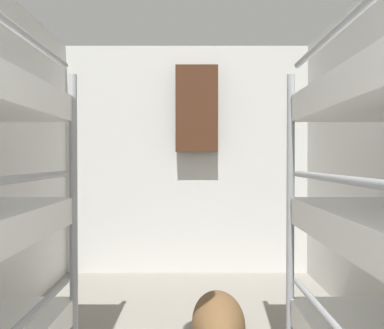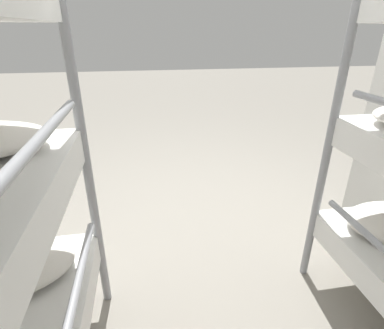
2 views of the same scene
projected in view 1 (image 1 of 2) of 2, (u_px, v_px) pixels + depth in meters
name	position (u px, v px, depth m)	size (l,w,h in m)	color
wall_back	(188.00, 160.00, 3.74)	(2.74, 0.06, 2.46)	silver
duffel_bag	(219.00, 321.00, 2.24)	(0.34, 0.60, 0.34)	brown
hanging_coat	(198.00, 109.00, 3.58)	(0.44, 0.12, 0.90)	#472819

